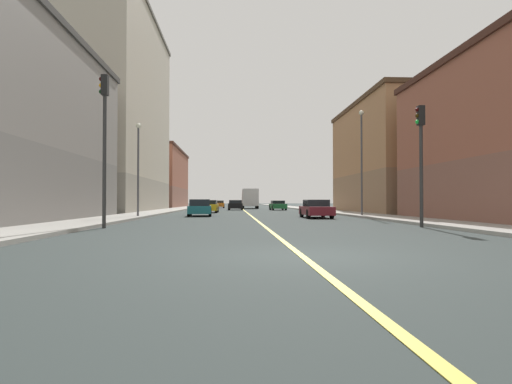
{
  "coord_description": "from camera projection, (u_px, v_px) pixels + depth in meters",
  "views": [
    {
      "loc": [
        -1.51,
        -9.47,
        1.2
      ],
      "look_at": [
        1.16,
        39.37,
        2.19
      ],
      "focal_mm": 30.71,
      "sensor_mm": 36.0,
      "label": 1
    }
  ],
  "objects": [
    {
      "name": "ground_plane",
      "position": [
        302.0,
        256.0,
        9.51
      ],
      "size": [
        400.0,
        400.0,
        0.0
      ],
      "primitive_type": "plane",
      "color": "#2E3635",
      "rests_on": "ground"
    },
    {
      "name": "sidewalk_left",
      "position": [
        311.0,
        209.0,
        58.92
      ],
      "size": [
        3.09,
        168.0,
        0.15
      ],
      "primitive_type": "cube",
      "color": "#9E9B93",
      "rests_on": "ground"
    },
    {
      "name": "sidewalk_right",
      "position": [
        175.0,
        209.0,
        57.93
      ],
      "size": [
        3.09,
        168.0,
        0.15
      ],
      "primitive_type": "cube",
      "color": "#9E9B93",
      "rests_on": "ground"
    },
    {
      "name": "lane_center_stripe",
      "position": [
        243.0,
        210.0,
        58.43
      ],
      "size": [
        0.16,
        154.0,
        0.01
      ],
      "primitive_type": "cube",
      "color": "#E5D14C",
      "rests_on": "ground"
    },
    {
      "name": "building_left_mid",
      "position": [
        395.0,
        158.0,
        43.82
      ],
      "size": [
        8.72,
        18.48,
        10.99
      ],
      "color": "#8F6B4F",
      "rests_on": "ground"
    },
    {
      "name": "building_right_midblock",
      "position": [
        116.0,
        113.0,
        50.19
      ],
      "size": [
        8.72,
        26.08,
        22.61
      ],
      "color": "#9D9688",
      "rests_on": "ground"
    },
    {
      "name": "building_right_distant",
      "position": [
        158.0,
        179.0,
        78.26
      ],
      "size": [
        8.72,
        24.15,
        10.35
      ],
      "color": "brown",
      "rests_on": "ground"
    },
    {
      "name": "traffic_light_left_near",
      "position": [
        421.0,
        148.0,
        20.0
      ],
      "size": [
        0.4,
        0.32,
        5.56
      ],
      "color": "#2D2D2D",
      "rests_on": "ground"
    },
    {
      "name": "traffic_light_right_near",
      "position": [
        104.0,
        130.0,
        19.24
      ],
      "size": [
        0.4,
        0.32,
        6.75
      ],
      "color": "#2D2D2D",
      "rests_on": "ground"
    },
    {
      "name": "street_lamp_left_near",
      "position": [
        362.0,
        152.0,
        32.57
      ],
      "size": [
        0.36,
        0.36,
        7.81
      ],
      "color": "#4C4C51",
      "rests_on": "ground"
    },
    {
      "name": "street_lamp_right_near",
      "position": [
        138.0,
        159.0,
        30.77
      ],
      "size": [
        0.36,
        0.36,
        6.52
      ],
      "color": "#4C4C51",
      "rests_on": "ground"
    },
    {
      "name": "car_teal",
      "position": [
        200.0,
        208.0,
        34.68
      ],
      "size": [
        2.0,
        4.51,
        1.32
      ],
      "color": "#196670",
      "rests_on": "ground"
    },
    {
      "name": "car_yellow",
      "position": [
        209.0,
        206.0,
        44.56
      ],
      "size": [
        1.95,
        4.01,
        1.28
      ],
      "color": "gold",
      "rests_on": "ground"
    },
    {
      "name": "car_green",
      "position": [
        278.0,
        205.0,
        57.15
      ],
      "size": [
        2.01,
        4.3,
        1.24
      ],
      "color": "#1E6B38",
      "rests_on": "ground"
    },
    {
      "name": "car_black",
      "position": [
        236.0,
        205.0,
        57.86
      ],
      "size": [
        2.02,
        4.24,
        1.3
      ],
      "color": "black",
      "rests_on": "ground"
    },
    {
      "name": "car_maroon",
      "position": [
        316.0,
        209.0,
        31.03
      ],
      "size": [
        1.82,
        4.59,
        1.28
      ],
      "color": "maroon",
      "rests_on": "ground"
    },
    {
      "name": "car_orange",
      "position": [
        219.0,
        204.0,
        74.77
      ],
      "size": [
        1.98,
        4.33,
        1.26
      ],
      "color": "orange",
      "rests_on": "ground"
    },
    {
      "name": "box_truck",
      "position": [
        250.0,
        198.0,
        68.94
      ],
      "size": [
        2.5,
        7.19,
        3.04
      ],
      "color": "beige",
      "rests_on": "ground"
    }
  ]
}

